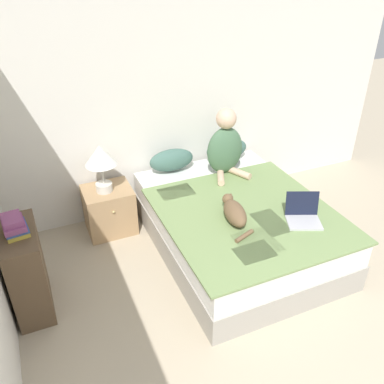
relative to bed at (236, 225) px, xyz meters
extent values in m
cube|color=silver|center=(-0.06, 1.09, 1.01)|extent=(5.10, 0.05, 2.55)
cube|color=#9E998E|center=(0.00, 0.01, -0.13)|extent=(1.50, 2.03, 0.27)
cube|color=silver|center=(0.00, 0.01, 0.13)|extent=(1.48, 2.00, 0.24)
cube|color=#758E56|center=(0.00, -0.20, 0.26)|extent=(1.55, 1.63, 0.02)
cube|color=#B2BC70|center=(-0.15, -0.60, 0.26)|extent=(0.33, 0.36, 0.01)
cube|color=#B2BC70|center=(-0.23, -0.70, 0.26)|extent=(0.31, 0.23, 0.01)
cube|color=#B2BC70|center=(-0.47, 0.43, 0.26)|extent=(0.34, 0.24, 0.01)
cube|color=#B2BC70|center=(0.12, -0.40, 0.26)|extent=(0.23, 0.38, 0.01)
ellipsoid|color=#42665B|center=(-0.34, 0.88, 0.39)|extent=(0.50, 0.22, 0.24)
ellipsoid|color=#42665B|center=(0.34, 0.88, 0.39)|extent=(0.50, 0.22, 0.24)
ellipsoid|color=#476B4C|center=(0.17, 0.61, 0.53)|extent=(0.40, 0.22, 0.52)
sphere|color=#DBB293|center=(0.17, 0.61, 0.88)|extent=(0.21, 0.21, 0.21)
cylinder|color=#DBB293|center=(0.06, 0.47, 0.30)|extent=(0.18, 0.28, 0.07)
cylinder|color=#DBB293|center=(0.28, 0.47, 0.30)|extent=(0.18, 0.28, 0.07)
ellipsoid|color=brown|center=(-0.18, -0.26, 0.35)|extent=(0.23, 0.40, 0.17)
sphere|color=brown|center=(-0.14, -0.05, 0.38)|extent=(0.10, 0.10, 0.10)
cone|color=brown|center=(-0.17, -0.05, 0.42)|extent=(0.05, 0.05, 0.05)
cone|color=brown|center=(-0.11, -0.06, 0.42)|extent=(0.05, 0.05, 0.05)
cylinder|color=brown|center=(-0.22, -0.50, 0.29)|extent=(0.21, 0.11, 0.04)
cube|color=#B7B7BC|center=(0.37, -0.53, 0.28)|extent=(0.36, 0.32, 0.02)
cube|color=black|center=(0.42, -0.41, 0.40)|extent=(0.29, 0.17, 0.22)
cube|color=tan|center=(-1.09, 0.80, -0.01)|extent=(0.49, 0.43, 0.50)
sphere|color=tan|center=(-1.09, 0.58, 0.10)|extent=(0.03, 0.03, 0.03)
cylinder|color=beige|center=(-1.11, 0.78, 0.28)|extent=(0.17, 0.17, 0.09)
cylinder|color=beige|center=(-1.11, 0.78, 0.43)|extent=(0.02, 0.02, 0.22)
cone|color=white|center=(-1.11, 0.78, 0.64)|extent=(0.32, 0.32, 0.20)
cube|color=brown|center=(-1.95, -0.01, 0.12)|extent=(0.27, 0.60, 0.77)
cube|color=gold|center=(-1.94, -0.01, 0.52)|extent=(0.19, 0.25, 0.03)
cube|color=#334C8E|center=(-1.94, -0.02, 0.55)|extent=(0.19, 0.24, 0.02)
cube|color=#844270|center=(-1.95, -0.02, 0.59)|extent=(0.18, 0.26, 0.04)
cube|color=#844270|center=(-1.95, -0.01, 0.63)|extent=(0.16, 0.21, 0.04)
camera|label=1|loc=(-1.71, -2.83, 2.37)|focal=38.00mm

